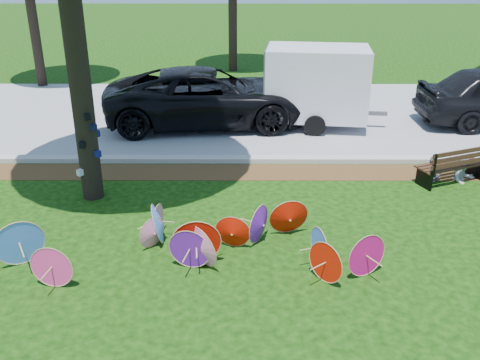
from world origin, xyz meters
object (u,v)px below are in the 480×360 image
(parasol_pile, at_px, (203,240))
(park_bench, at_px, (450,164))
(cargo_trailer, at_px, (317,83))
(person_left, at_px, (435,158))
(person_right, at_px, (466,157))
(black_van, at_px, (208,97))

(parasol_pile, xyz_separation_m, park_bench, (5.40, 3.33, 0.06))
(cargo_trailer, relative_size, person_left, 2.64)
(parasol_pile, bearing_deg, park_bench, 31.69)
(person_right, bearing_deg, black_van, 132.97)
(parasol_pile, height_order, park_bench, park_bench)
(cargo_trailer, height_order, park_bench, cargo_trailer)
(cargo_trailer, relative_size, park_bench, 1.75)
(parasol_pile, relative_size, black_van, 1.08)
(person_left, bearing_deg, cargo_trailer, 131.24)
(park_bench, distance_m, person_left, 0.37)
(parasol_pile, relative_size, cargo_trailer, 2.25)
(cargo_trailer, xyz_separation_m, person_right, (2.91, -4.07, -0.73))
(person_left, bearing_deg, person_right, 12.73)
(parasol_pile, bearing_deg, black_van, 92.69)
(black_van, relative_size, cargo_trailer, 2.09)
(black_van, relative_size, person_right, 5.19)
(black_van, height_order, cargo_trailer, cargo_trailer)
(cargo_trailer, xyz_separation_m, park_bench, (2.56, -4.12, -0.88))
(park_bench, height_order, person_left, person_left)
(black_van, relative_size, park_bench, 3.66)
(person_left, bearing_deg, parasol_pile, -133.44)
(black_van, height_order, park_bench, black_van)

